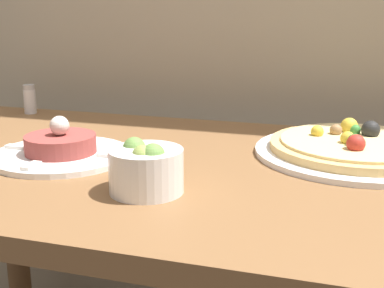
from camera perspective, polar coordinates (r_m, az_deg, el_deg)
dining_table at (r=0.93m, az=5.17°, el=-8.24°), size 1.47×0.69×0.73m
pizza_plate at (r=1.01m, az=17.24°, el=-0.38°), size 0.37×0.37×0.06m
tartare_plate at (r=0.98m, az=-13.80°, el=-0.54°), size 0.25×0.25×0.08m
small_bowl at (r=0.78m, az=-4.95°, el=-2.61°), size 0.11×0.11×0.08m
salt_shaker at (r=1.39m, az=-16.93°, el=4.59°), size 0.03×0.03×0.07m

